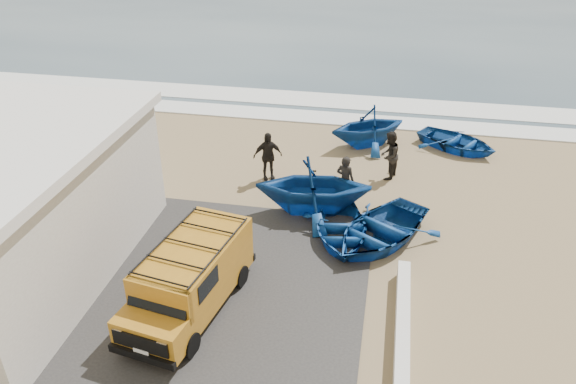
{
  "coord_description": "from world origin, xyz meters",
  "views": [
    {
      "loc": [
        4.16,
        -13.83,
        10.49
      ],
      "look_at": [
        1.04,
        2.29,
        1.2
      ],
      "focal_mm": 35.0,
      "sensor_mm": 36.0,
      "label": 1
    }
  ],
  "objects_px": {
    "boat_near_left": "(341,229)",
    "boat_far_right": "(457,142)",
    "boat_near_right": "(380,230)",
    "fisherman_back": "(268,156)",
    "parapet": "(402,340)",
    "van": "(191,276)",
    "fisherman_front": "(345,180)",
    "boat_mid_left": "(314,186)",
    "boat_far_left": "(368,126)",
    "fisherman_middle": "(389,156)"
  },
  "relations": [
    {
      "from": "boat_near_left",
      "to": "boat_far_right",
      "type": "height_order",
      "value": "boat_near_left"
    },
    {
      "from": "parapet",
      "to": "fisherman_back",
      "type": "distance_m",
      "value": 9.91
    },
    {
      "from": "boat_near_left",
      "to": "fisherman_back",
      "type": "bearing_deg",
      "value": 122.44
    },
    {
      "from": "parapet",
      "to": "fisherman_middle",
      "type": "bearing_deg",
      "value": 94.35
    },
    {
      "from": "boat_near_right",
      "to": "fisherman_back",
      "type": "distance_m",
      "value": 5.81
    },
    {
      "from": "parapet",
      "to": "boat_near_right",
      "type": "bearing_deg",
      "value": 99.53
    },
    {
      "from": "boat_mid_left",
      "to": "fisherman_back",
      "type": "height_order",
      "value": "boat_mid_left"
    },
    {
      "from": "boat_far_right",
      "to": "fisherman_front",
      "type": "height_order",
      "value": "fisherman_front"
    },
    {
      "from": "boat_far_right",
      "to": "fisherman_back",
      "type": "distance_m",
      "value": 8.63
    },
    {
      "from": "parapet",
      "to": "van",
      "type": "relative_size",
      "value": 1.23
    },
    {
      "from": "van",
      "to": "fisherman_back",
      "type": "xyz_separation_m",
      "value": [
        0.36,
        7.82,
        -0.09
      ]
    },
    {
      "from": "boat_near_left",
      "to": "fisherman_middle",
      "type": "distance_m",
      "value": 4.86
    },
    {
      "from": "van",
      "to": "fisherman_front",
      "type": "xyz_separation_m",
      "value": [
        3.52,
        6.45,
        -0.12
      ]
    },
    {
      "from": "parapet",
      "to": "boat_near_left",
      "type": "bearing_deg",
      "value": 113.99
    },
    {
      "from": "boat_mid_left",
      "to": "fisherman_middle",
      "type": "height_order",
      "value": "boat_mid_left"
    },
    {
      "from": "fisherman_middle",
      "to": "boat_far_right",
      "type": "bearing_deg",
      "value": 154.86
    },
    {
      "from": "fisherman_back",
      "to": "boat_near_left",
      "type": "bearing_deg",
      "value": -73.43
    },
    {
      "from": "parapet",
      "to": "van",
      "type": "bearing_deg",
      "value": 175.08
    },
    {
      "from": "boat_near_left",
      "to": "fisherman_front",
      "type": "xyz_separation_m",
      "value": [
        -0.12,
        2.3,
        0.59
      ]
    },
    {
      "from": "van",
      "to": "boat_far_right",
      "type": "bearing_deg",
      "value": 66.68
    },
    {
      "from": "boat_far_right",
      "to": "van",
      "type": "bearing_deg",
      "value": 178.26
    },
    {
      "from": "boat_mid_left",
      "to": "boat_far_right",
      "type": "distance_m",
      "value": 8.38
    },
    {
      "from": "boat_far_right",
      "to": "fisherman_back",
      "type": "height_order",
      "value": "fisherman_back"
    },
    {
      "from": "van",
      "to": "boat_mid_left",
      "type": "distance_m",
      "value": 6.16
    },
    {
      "from": "boat_far_left",
      "to": "fisherman_back",
      "type": "relative_size",
      "value": 1.79
    },
    {
      "from": "boat_near_right",
      "to": "parapet",
      "type": "bearing_deg",
      "value": -49.52
    },
    {
      "from": "boat_near_left",
      "to": "boat_far_right",
      "type": "bearing_deg",
      "value": 52.42
    },
    {
      "from": "boat_far_left",
      "to": "fisherman_middle",
      "type": "height_order",
      "value": "fisherman_middle"
    },
    {
      "from": "boat_mid_left",
      "to": "fisherman_middle",
      "type": "bearing_deg",
      "value": -46.87
    },
    {
      "from": "van",
      "to": "fisherman_middle",
      "type": "xyz_separation_m",
      "value": [
        5.0,
        8.78,
        -0.09
      ]
    },
    {
      "from": "boat_mid_left",
      "to": "boat_far_left",
      "type": "height_order",
      "value": "boat_mid_left"
    },
    {
      "from": "boat_far_left",
      "to": "van",
      "type": "bearing_deg",
      "value": -51.37
    },
    {
      "from": "parapet",
      "to": "fisherman_back",
      "type": "bearing_deg",
      "value": 122.75
    },
    {
      "from": "boat_near_left",
      "to": "boat_near_right",
      "type": "xyz_separation_m",
      "value": [
        1.27,
        0.1,
        0.07
      ]
    },
    {
      "from": "boat_far_left",
      "to": "boat_far_right",
      "type": "distance_m",
      "value": 3.94
    },
    {
      "from": "boat_near_right",
      "to": "boat_mid_left",
      "type": "xyz_separation_m",
      "value": [
        -2.42,
        1.39,
        0.63
      ]
    },
    {
      "from": "boat_near_right",
      "to": "fisherman_front",
      "type": "bearing_deg",
      "value": 153.27
    },
    {
      "from": "boat_mid_left",
      "to": "fisherman_middle",
      "type": "distance_m",
      "value": 4.02
    },
    {
      "from": "van",
      "to": "fisherman_front",
      "type": "bearing_deg",
      "value": 71.24
    },
    {
      "from": "boat_near_right",
      "to": "boat_far_left",
      "type": "height_order",
      "value": "boat_far_left"
    },
    {
      "from": "parapet",
      "to": "boat_near_left",
      "type": "height_order",
      "value": "boat_near_left"
    },
    {
      "from": "fisherman_middle",
      "to": "boat_far_left",
      "type": "bearing_deg",
      "value": -144.68
    },
    {
      "from": "boat_near_left",
      "to": "parapet",
      "type": "bearing_deg",
      "value": -75.36
    },
    {
      "from": "boat_mid_left",
      "to": "fisherman_middle",
      "type": "relative_size",
      "value": 2.07
    },
    {
      "from": "boat_far_right",
      "to": "parapet",
      "type": "bearing_deg",
      "value": -158.34
    },
    {
      "from": "parapet",
      "to": "fisherman_front",
      "type": "height_order",
      "value": "fisherman_front"
    },
    {
      "from": "boat_near_right",
      "to": "fisherman_back",
      "type": "height_order",
      "value": "fisherman_back"
    },
    {
      "from": "van",
      "to": "boat_mid_left",
      "type": "relative_size",
      "value": 1.21
    },
    {
      "from": "fisherman_front",
      "to": "van",
      "type": "bearing_deg",
      "value": 81.32
    },
    {
      "from": "fisherman_front",
      "to": "fisherman_middle",
      "type": "distance_m",
      "value": 2.76
    }
  ]
}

